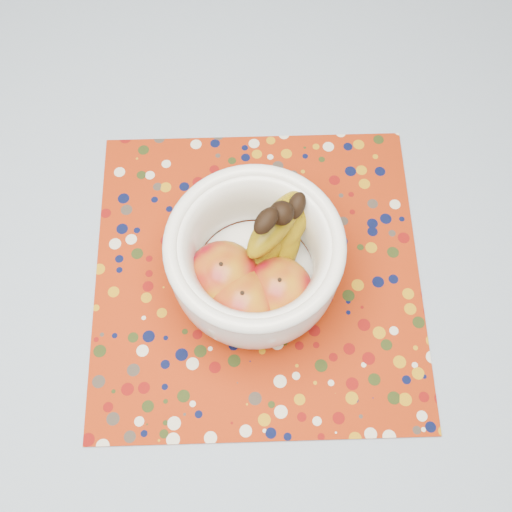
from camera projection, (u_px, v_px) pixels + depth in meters
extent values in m
plane|color=#2D2826|center=(224.00, 389.00, 1.51)|extent=(4.00, 4.00, 0.00)
cube|color=brown|center=(199.00, 298.00, 0.84)|extent=(1.20, 1.20, 0.04)
cylinder|color=brown|center=(89.00, 81.00, 1.44)|extent=(0.06, 0.06, 0.71)
cylinder|color=brown|center=(502.00, 390.00, 1.29)|extent=(0.04, 0.04, 0.44)
cube|color=#607CA0|center=(197.00, 292.00, 0.82)|extent=(1.32, 1.32, 0.01)
cube|color=#912307|center=(258.00, 274.00, 0.82)|extent=(0.57, 0.57, 0.00)
cylinder|color=white|center=(255.00, 279.00, 0.81)|extent=(0.11, 0.11, 0.01)
cylinder|color=white|center=(255.00, 276.00, 0.80)|extent=(0.16, 0.16, 0.01)
torus|color=white|center=(255.00, 245.00, 0.70)|extent=(0.22, 0.22, 0.02)
ellipsoid|color=maroon|center=(223.00, 276.00, 0.75)|extent=(0.09, 0.09, 0.08)
ellipsoid|color=maroon|center=(278.00, 291.00, 0.74)|extent=(0.09, 0.09, 0.08)
ellipsoid|color=maroon|center=(243.00, 304.00, 0.73)|extent=(0.09, 0.09, 0.08)
sphere|color=black|center=(282.00, 213.00, 0.70)|extent=(0.03, 0.03, 0.03)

